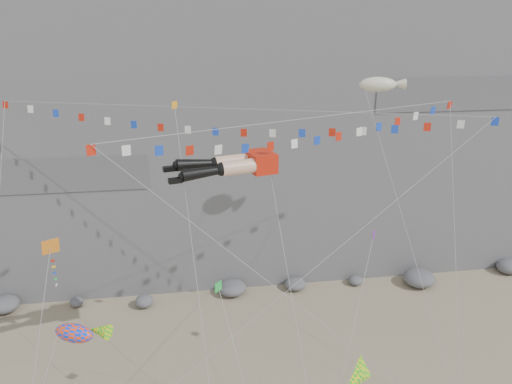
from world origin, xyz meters
TOP-DOWN VIEW (x-y plane):
  - cliff at (0.00, 32.00)m, footprint 80.00×28.00m
  - talus_boulders at (0.00, 17.00)m, footprint 60.00×3.00m
  - legs_kite at (-1.00, 4.76)m, footprint 7.78×13.33m
  - flag_banner_upper at (-0.61, 10.60)m, footprint 32.78×21.11m
  - flag_banner_lower at (3.67, 5.57)m, footprint 23.96×11.96m
  - harlequin_kite at (-11.19, 1.92)m, footprint 3.16×6.74m
  - fish_windsock at (-10.21, 0.43)m, footprint 5.64×4.71m
  - delta_kite at (4.82, -3.18)m, footprint 2.85×5.85m
  - blimp_windsock at (9.93, 10.28)m, footprint 4.78×12.78m
  - small_kite_a at (-4.21, 6.65)m, footprint 2.28×13.53m
  - small_kite_b at (7.53, 3.18)m, footprint 7.03×10.65m
  - small_kite_c at (-2.31, 0.18)m, footprint 3.31×8.26m

SIDE VIEW (x-z plane):
  - talus_boulders at x=0.00m, z-range 0.00..1.20m
  - delta_kite at x=4.82m, z-range 2.19..10.93m
  - fish_windsock at x=-10.21m, z-range 3.46..13.17m
  - small_kite_c at x=-2.31m, z-range 3.86..17.10m
  - small_kite_b at x=7.53m, z-range 3.14..19.76m
  - harlequin_kite at x=-11.19m, z-range 5.72..19.92m
  - legs_kite at x=-1.00m, z-range 6.04..26.28m
  - flag_banner_upper at x=-0.61m, z-range 4.58..32.43m
  - flag_banner_lower at x=3.67m, z-range 7.76..29.55m
  - small_kite_a at x=-4.21m, z-range 7.13..30.50m
  - blimp_windsock at x=9.93m, z-range 8.25..31.65m
  - cliff at x=0.00m, z-range 0.00..50.00m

